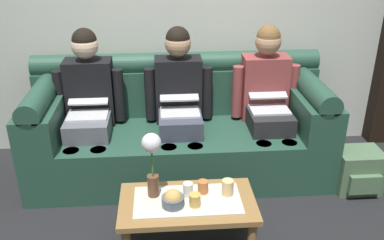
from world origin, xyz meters
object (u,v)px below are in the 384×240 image
(couch, at_px, (180,130))
(coffee_table, at_px, (188,207))
(cup_near_left, at_px, (228,187))
(backpack_right, at_px, (357,171))
(person_middle, at_px, (179,98))
(person_left, at_px, (89,101))
(snack_bowl, at_px, (173,199))
(cup_far_center, at_px, (203,187))
(cup_near_right, at_px, (188,190))
(flower_vase, at_px, (152,157))
(cup_far_left, at_px, (195,200))
(person_right, at_px, (267,95))

(couch, bearing_deg, coffee_table, -90.00)
(coffee_table, distance_m, cup_near_left, 0.29)
(backpack_right, bearing_deg, person_middle, 162.65)
(person_left, xyz_separation_m, cup_near_left, (0.99, -0.94, -0.25))
(snack_bowl, height_order, cup_far_center, snack_bowl)
(person_left, xyz_separation_m, person_middle, (0.73, -0.00, 0.00))
(cup_far_center, bearing_deg, cup_near_right, -161.88)
(flower_vase, bearing_deg, cup_far_left, -27.43)
(cup_near_right, bearing_deg, person_left, 127.87)
(couch, relative_size, person_left, 1.98)
(cup_far_center, bearing_deg, couch, 96.55)
(flower_vase, distance_m, snack_bowl, 0.29)
(cup_near_right, bearing_deg, backpack_right, 20.24)
(person_left, relative_size, flower_vase, 2.77)
(person_left, height_order, backpack_right, person_left)
(person_right, bearing_deg, cup_far_left, -123.25)
(cup_near_right, xyz_separation_m, backpack_right, (1.38, 0.51, -0.24))
(coffee_table, distance_m, cup_near_right, 0.11)
(couch, height_order, cup_near_left, couch)
(person_right, bearing_deg, cup_far_center, -124.37)
(person_middle, distance_m, coffee_table, 1.04)
(coffee_table, relative_size, backpack_right, 2.48)
(cup_far_center, distance_m, backpack_right, 1.39)
(person_middle, height_order, cup_near_right, person_middle)
(person_right, relative_size, coffee_table, 1.41)
(couch, relative_size, person_middle, 1.98)
(flower_vase, distance_m, cup_near_right, 0.32)
(snack_bowl, relative_size, cup_near_right, 1.47)
(cup_far_left, bearing_deg, flower_vase, 152.57)
(person_middle, distance_m, snack_bowl, 1.07)
(flower_vase, bearing_deg, backpack_right, 16.72)
(cup_far_left, bearing_deg, person_left, 126.26)
(flower_vase, height_order, cup_far_left, flower_vase)
(person_right, relative_size, cup_far_center, 14.38)
(couch, relative_size, snack_bowl, 17.16)
(snack_bowl, relative_size, backpack_right, 0.40)
(coffee_table, bearing_deg, flower_vase, 162.48)
(cup_near_left, xyz_separation_m, backpack_right, (1.12, 0.51, -0.24))
(person_middle, xyz_separation_m, cup_near_left, (0.26, -0.94, -0.25))
(person_middle, relative_size, cup_near_right, 12.74)
(person_left, relative_size, backpack_right, 3.49)
(cup_far_left, bearing_deg, coffee_table, 122.20)
(person_left, distance_m, coffee_table, 1.27)
(person_right, distance_m, cup_far_center, 1.13)
(couch, xyz_separation_m, backpack_right, (1.38, -0.44, -0.20))
(cup_far_center, bearing_deg, person_right, 55.63)
(cup_far_center, bearing_deg, person_middle, 96.58)
(snack_bowl, xyz_separation_m, cup_near_right, (0.10, 0.09, 0.00))
(person_middle, relative_size, coffee_table, 1.41)
(cup_near_left, bearing_deg, cup_far_center, 168.26)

